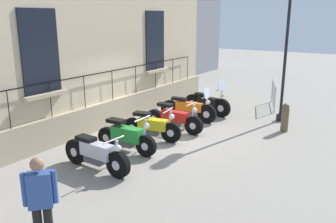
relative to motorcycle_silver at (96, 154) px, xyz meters
name	(u,v)px	position (x,y,z in m)	size (l,w,h in m)	color
ground_plane	(156,133)	(-0.38, 3.09, -0.42)	(60.00, 60.00, 0.00)	gray
building_facade	(100,17)	(-2.57, 3.09, 3.23)	(0.82, 12.26, 7.55)	#C6B28E
motorcycle_silver	(96,154)	(0.00, 0.00, 0.00)	(2.10, 0.67, 0.93)	black
motorcycle_green	(126,137)	(-0.17, 1.35, 0.01)	(1.95, 0.69, 1.06)	black
motorcycle_yellow	(152,127)	(-0.14, 2.53, 0.01)	(1.91, 0.69, 1.00)	black
motorcycle_red	(174,119)	(-0.04, 3.65, -0.01)	(2.13, 0.61, 1.01)	black
motorcycle_orange	(188,109)	(-0.23, 4.92, 0.01)	(2.15, 0.53, 1.27)	black
motorcycle_black	(207,103)	(-0.03, 6.05, 0.02)	(2.00, 0.59, 1.36)	black
lamppost	(289,9)	(2.57, 6.71, 3.48)	(0.40, 1.10, 4.86)	black
crowd_barrier	(273,94)	(1.76, 8.52, 0.15)	(0.69, 1.82, 1.05)	#B7B7BF
bollard	(285,117)	(3.03, 5.55, 0.06)	(0.24, 0.24, 0.95)	brown
pedestrian_standing	(41,200)	(1.49, -2.72, 0.49)	(0.41, 0.41, 1.62)	black
distant_building	(176,23)	(-6.44, 14.09, 2.86)	(3.14, 6.68, 6.54)	gray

